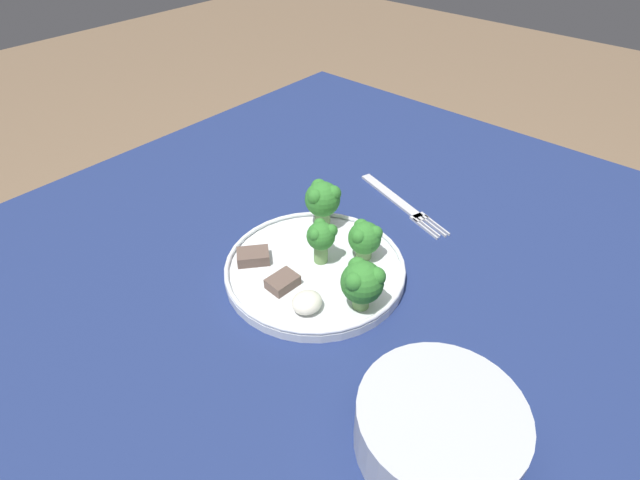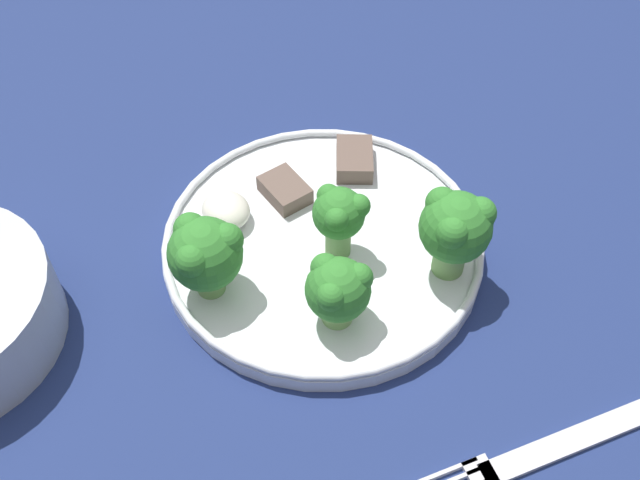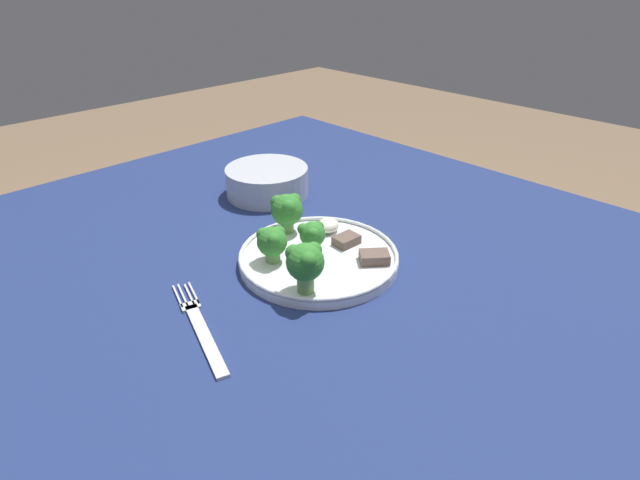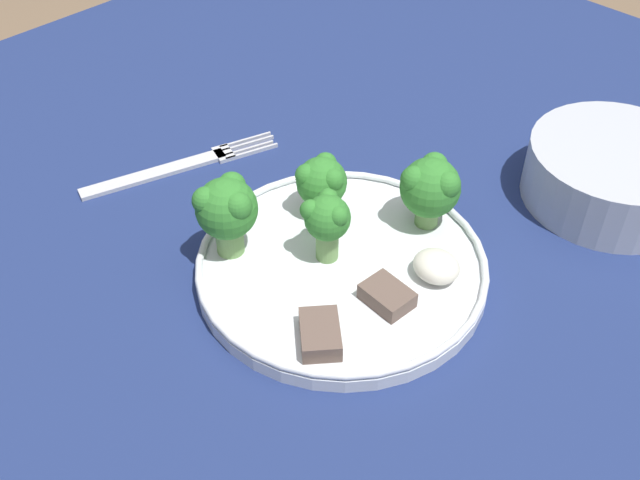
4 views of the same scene
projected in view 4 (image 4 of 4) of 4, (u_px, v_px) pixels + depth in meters
table at (363, 309)px, 0.72m from camera, size 1.08×1.07×0.76m
dinner_plate at (342, 266)px, 0.60m from camera, size 0.23×0.23×0.02m
fork at (180, 166)px, 0.71m from camera, size 0.08×0.19×0.00m
cream_bowl at (613, 175)px, 0.66m from camera, size 0.15×0.15×0.05m
broccoli_floret_near_rim_left at (322, 182)px, 0.62m from camera, size 0.04×0.04×0.05m
broccoli_floret_center_left at (327, 220)px, 0.58m from camera, size 0.04×0.04×0.06m
broccoli_floret_back_left at (227, 209)px, 0.58m from camera, size 0.05×0.05×0.07m
broccoli_floret_front_left at (430, 187)px, 0.61m from camera, size 0.05×0.05×0.06m
meat_slice_front_slice at (320, 334)px, 0.53m from camera, size 0.05×0.05×0.01m
meat_slice_middle_slice at (387, 296)px, 0.56m from camera, size 0.04×0.03×0.01m
sauce_dollop at (436, 266)px, 0.58m from camera, size 0.04×0.03×0.02m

